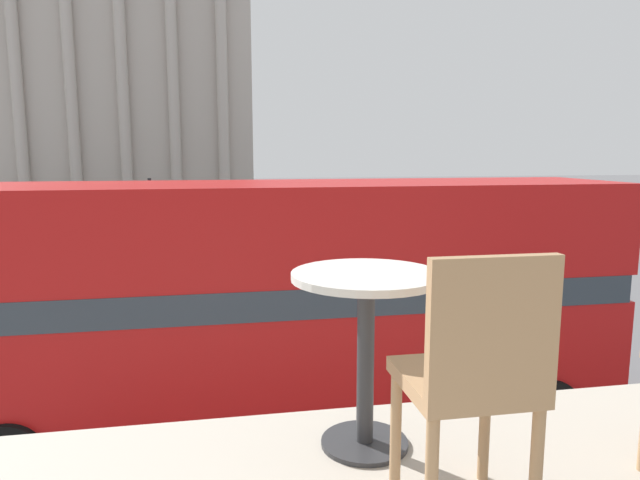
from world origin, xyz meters
The scene contains 10 objects.
double_decker_bus centered at (1.12, 6.59, 2.31)m, with size 10.92×2.63×4.15m.
cafe_dining_table centered at (0.52, -0.35, 3.98)m, with size 0.60×0.60×0.73m.
cafe_chair_0 centered at (0.72, -0.91, 3.96)m, with size 0.40×0.40×0.91m.
plaza_building_left centered at (-9.01, 54.22, 11.86)m, with size 25.08×16.43×23.73m.
traffic_light_near centered at (3.65, 9.31, 2.51)m, with size 0.42×0.24×3.85m.
traffic_light_mid centered at (-2.12, 17.26, 2.47)m, with size 0.42×0.24×3.77m.
car_black centered at (-0.86, 18.53, 0.70)m, with size 4.20×1.93×1.35m.
car_white centered at (0.25, 15.78, 0.70)m, with size 4.20×1.93×1.35m.
pedestrian_olive centered at (10.68, 18.94, 0.95)m, with size 0.32×0.32×1.66m.
pedestrian_blue centered at (-2.21, 32.55, 0.95)m, with size 0.32×0.32×1.66m.
Camera 1 is at (-0.06, -2.48, 4.64)m, focal length 32.00 mm.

